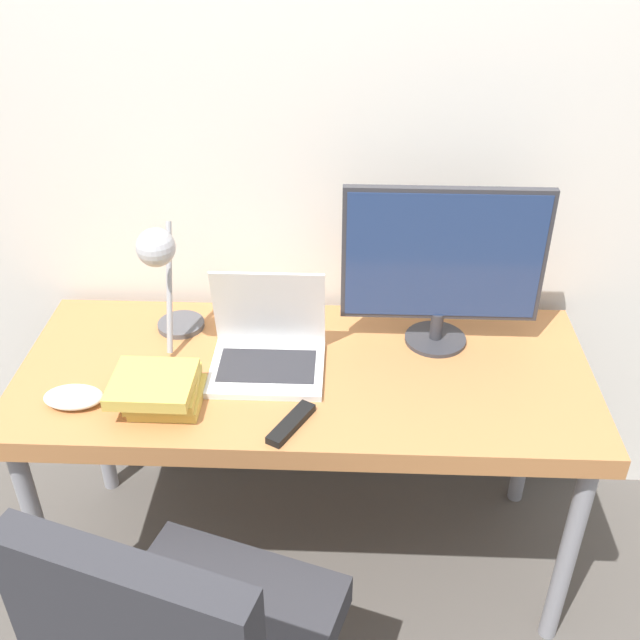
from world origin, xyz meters
TOP-DOWN VIEW (x-y plane):
  - wall_back at (0.00, 0.72)m, footprint 8.00×0.05m
  - desk at (0.00, 0.33)m, footprint 1.56×0.65m
  - laptop at (-0.10, 0.34)m, footprint 0.30×0.25m
  - monitor at (0.37, 0.48)m, footprint 0.55×0.17m
  - desk_lamp at (-0.38, 0.40)m, footprint 0.14×0.27m
  - book_stack at (-0.35, 0.16)m, footprint 0.22×0.21m
  - tv_remote at (-0.02, 0.09)m, footprint 0.12×0.16m
  - game_controller at (-0.58, 0.16)m, footprint 0.15×0.10m

SIDE VIEW (x-z plane):
  - desk at x=0.00m, z-range 0.30..1.05m
  - tv_remote at x=-0.02m, z-range 0.74..0.76m
  - game_controller at x=-0.58m, z-range 0.74..0.78m
  - book_stack at x=-0.35m, z-range 0.75..0.83m
  - laptop at x=-0.10m, z-range 0.67..0.93m
  - monitor at x=0.37m, z-range 0.76..1.23m
  - desk_lamp at x=-0.38m, z-range 0.81..1.20m
  - wall_back at x=0.00m, z-range 0.00..2.60m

